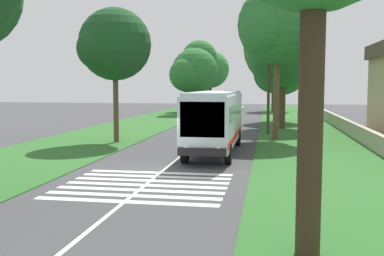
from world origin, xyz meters
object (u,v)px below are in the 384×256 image
object	(u,v)px
trailing_car_2	(217,112)
roadside_tree_left_4	(193,73)
roadside_tree_right_1	(280,69)
roadside_tree_right_2	(276,27)
roadside_tree_right_4	(282,50)
trailing_car_3	(224,108)
roadside_tree_right_3	(273,74)
utility_pole	(269,81)
roadside_tree_left_1	(198,59)
trailing_car_0	(198,120)
trailing_car_1	(208,114)
roadside_tree_left_3	(210,70)
coach_bus	(215,118)
trailing_minibus_0	(230,100)
roadside_tree_left_0	(114,46)

from	to	relation	value
trailing_car_2	roadside_tree_left_4	world-z (taller)	roadside_tree_left_4
roadside_tree_right_1	roadside_tree_right_2	xyz separation A→B (m)	(-16.85, 0.76, 2.52)
roadside_tree_left_4	roadside_tree_right_4	size ratio (longest dim) A/B	0.82
trailing_car_3	roadside_tree_right_3	xyz separation A→B (m)	(3.36, -7.27, 5.16)
trailing_car_3	roadside_tree_right_4	bearing A→B (deg)	-162.59
trailing_car_2	roadside_tree_right_1	bearing A→B (deg)	-132.69
trailing_car_2	utility_pole	distance (m)	22.25
roadside_tree_left_1	roadside_tree_right_3	xyz separation A→B (m)	(0.23, -11.68, -2.42)
trailing_car_0	trailing_car_1	bearing A→B (deg)	1.40
roadside_tree_right_2	trailing_car_0	bearing A→B (deg)	38.22
roadside_tree_left_3	trailing_car_3	bearing A→B (deg)	-164.21
coach_bus	utility_pole	xyz separation A→B (m)	(10.84, -3.14, 2.28)
trailing_minibus_0	roadside_tree_right_4	xyz separation A→B (m)	(-34.04, -7.75, 5.84)
trailing_car_2	utility_pole	size ratio (longest dim) A/B	0.51
trailing_car_3	roadside_tree_right_3	size ratio (longest dim) A/B	0.47
trailing_minibus_0	roadside_tree_left_1	distance (m)	9.98
trailing_car_1	utility_pole	size ratio (longest dim) A/B	0.51
roadside_tree_right_3	roadside_tree_left_3	bearing A→B (deg)	45.37
roadside_tree_left_3	roadside_tree_left_4	size ratio (longest dim) A/B	1.13
trailing_minibus_0	roadside_tree_left_4	size ratio (longest dim) A/B	0.65
trailing_car_0	trailing_minibus_0	distance (m)	33.80
trailing_car_3	roadside_tree_left_4	xyz separation A→B (m)	(-5.61, 3.80, 5.18)
coach_bus	roadside_tree_right_1	world-z (taller)	roadside_tree_right_1
coach_bus	trailing_car_0	world-z (taller)	coach_bus
roadside_tree_right_1	roadside_tree_right_2	size ratio (longest dim) A/B	0.79
trailing_car_0	roadside_tree_left_0	size ratio (longest dim) A/B	0.45
trailing_car_0	roadside_tree_left_0	bearing A→B (deg)	162.72
trailing_minibus_0	roadside_tree_right_3	distance (m)	10.06
trailing_car_0	roadside_tree_right_3	world-z (taller)	roadside_tree_right_3
trailing_car_3	roadside_tree_right_4	world-z (taller)	roadside_tree_right_4
coach_bus	roadside_tree_right_3	bearing A→B (deg)	-4.72
roadside_tree_left_4	roadside_tree_right_3	distance (m)	14.24
trailing_car_0	roadside_tree_left_4	distance (m)	20.22
trailing_car_3	roadside_tree_right_2	distance (m)	35.63
roadside_tree_right_4	roadside_tree_left_1	bearing A→B (deg)	23.52
coach_bus	roadside_tree_left_4	bearing A→B (deg)	11.55
trailing_car_1	utility_pole	xyz separation A→B (m)	(-15.03, -7.02, 3.76)
roadside_tree_left_0	roadside_tree_right_4	size ratio (longest dim) A/B	0.84
roadside_tree_left_4	roadside_tree_right_2	bearing A→B (deg)	-158.91
trailing_car_2	trailing_car_3	size ratio (longest dim) A/B	1.00
utility_pole	roadside_tree_right_4	bearing A→B (deg)	-11.47
coach_bus	trailing_car_2	distance (m)	31.96
trailing_car_3	utility_pole	bearing A→B (deg)	-167.72
roadside_tree_left_0	roadside_tree_right_4	bearing A→B (deg)	-43.32
roadside_tree_left_3	roadside_tree_right_2	world-z (taller)	roadside_tree_right_2
trailing_minibus_0	roadside_tree_right_4	bearing A→B (deg)	-167.18
roadside_tree_right_1	roadside_tree_left_4	bearing A→B (deg)	45.36
trailing_car_0	trailing_minibus_0	world-z (taller)	trailing_minibus_0
trailing_car_2	roadside_tree_right_3	distance (m)	15.95
trailing_car_1	roadside_tree_left_0	world-z (taller)	roadside_tree_left_0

